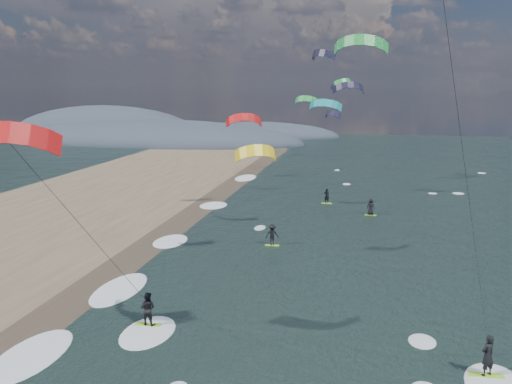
# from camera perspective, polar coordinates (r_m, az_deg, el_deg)

# --- Properties ---
(wet_sand_strip) EXTENTS (3.00, 240.00, 0.00)m
(wet_sand_strip) POSITION_cam_1_polar(r_m,az_deg,el_deg) (33.34, -20.03, -11.85)
(wet_sand_strip) COLOR #382D23
(wet_sand_strip) RESTS_ON ground
(coastal_hills) EXTENTS (80.00, 41.00, 15.00)m
(coastal_hills) POSITION_cam_1_polar(r_m,az_deg,el_deg) (134.06, -10.61, 5.23)
(coastal_hills) COLOR #3D4756
(coastal_hills) RESTS_ON ground
(kitesurfer_near_a) EXTENTS (7.99, 8.71, 19.16)m
(kitesurfer_near_a) POSITION_cam_1_polar(r_m,az_deg,el_deg) (19.51, 18.28, 17.69)
(kitesurfer_near_a) COLOR #9EE829
(kitesurfer_near_a) RESTS_ON ground
(kitesurfer_near_b) EXTENTS (7.14, 8.50, 11.77)m
(kitesurfer_near_b) POSITION_cam_1_polar(r_m,az_deg,el_deg) (26.29, -19.61, -0.81)
(kitesurfer_near_b) COLOR #9EE829
(kitesurfer_near_b) RESTS_ON ground
(far_kitesurfers) EXTENTS (8.74, 17.66, 1.70)m
(far_kitesurfers) POSITION_cam_1_polar(r_m,az_deg,el_deg) (50.51, 5.93, -2.61)
(far_kitesurfers) COLOR #9EE829
(far_kitesurfers) RESTS_ON ground
(bg_kite_field) EXTENTS (14.54, 69.43, 9.74)m
(bg_kite_field) POSITION_cam_1_polar(r_m,az_deg,el_deg) (70.19, 6.83, 10.23)
(bg_kite_field) COLOR black
(bg_kite_field) RESTS_ON ground
(shoreline_surf) EXTENTS (2.40, 79.40, 0.11)m
(shoreline_surf) POSITION_cam_1_polar(r_m,az_deg,el_deg) (36.67, -14.55, -9.45)
(shoreline_surf) COLOR white
(shoreline_surf) RESTS_ON ground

